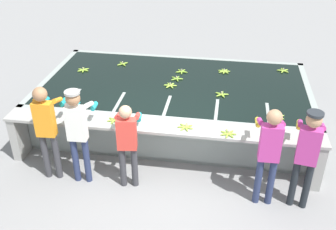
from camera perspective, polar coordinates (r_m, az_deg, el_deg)
The scene contains 21 objects.
ground_plane at distance 7.10m, azimuth -1.42°, elevation -8.84°, with size 80.00×80.00×0.00m, color gray.
wash_tank at distance 8.46m, azimuth 0.95°, elevation 1.81°, with size 5.58×3.03×0.92m.
work_ledge at distance 6.88m, azimuth -1.15°, elevation -3.30°, with size 5.58×0.45×0.92m.
worker_0 at distance 6.82m, azimuth -17.26°, elevation -1.28°, with size 0.43×0.73×1.76m.
worker_1 at distance 6.59m, azimuth -13.00°, elevation -1.76°, with size 0.42×0.73×1.74m.
worker_2 at distance 6.43m, azimuth -5.93°, elevation -3.49°, with size 0.47×0.73×1.55m.
worker_3 at distance 6.16m, azimuth 14.49°, elevation -4.71°, with size 0.42×0.72×1.72m.
worker_4 at distance 6.25m, azimuth 19.57°, elevation -4.84°, with size 0.48×0.75×1.73m.
banana_bunch_floating_0 at distance 8.76m, azimuth 1.98°, elevation 6.33°, with size 0.28×0.27×0.08m.
banana_bunch_floating_1 at distance 9.17m, azimuth 16.37°, elevation 6.20°, with size 0.27×0.28×0.08m.
banana_bunch_floating_2 at distance 8.11m, azimuth 0.32°, elevation 4.32°, with size 0.28×0.27×0.08m.
banana_bunch_floating_3 at distance 9.04m, azimuth -12.21°, elevation 6.42°, with size 0.28×0.28×0.08m.
banana_bunch_floating_4 at distance 7.26m, azimuth 15.58°, elevation -0.19°, with size 0.27×0.28×0.08m.
banana_bunch_floating_5 at distance 7.82m, azimuth 7.78°, elevation 2.99°, with size 0.27×0.27×0.08m.
banana_bunch_floating_6 at distance 8.85m, azimuth 8.13°, elevation 6.29°, with size 0.28×0.28×0.08m.
banana_bunch_floating_7 at distance 8.41m, azimuth 1.25°, elevation 5.30°, with size 0.27×0.28×0.08m.
banana_bunch_floating_8 at distance 9.22m, azimuth -6.61°, elevation 7.39°, with size 0.23×0.23×0.08m.
banana_bunch_ledge_0 at distance 6.69m, azimuth 2.56°, elevation -1.73°, with size 0.28×0.28×0.08m.
banana_bunch_ledge_1 at distance 6.58m, azimuth 8.72°, elevation -2.68°, with size 0.27×0.28×0.08m.
banana_bunch_ledge_2 at distance 6.94m, azimuth -7.73°, elevation -0.71°, with size 0.27×0.28×0.08m.
knife_0 at distance 7.46m, azimuth -17.69°, elevation 0.28°, with size 0.34×0.15×0.02m.
Camera 1 is at (1.06, -5.42, 4.46)m, focal length 42.00 mm.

